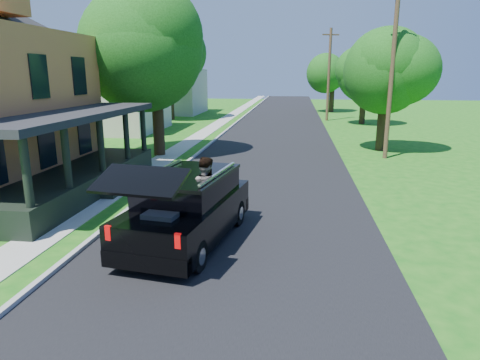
# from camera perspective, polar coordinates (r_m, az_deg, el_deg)

# --- Properties ---
(ground) EXTENTS (140.00, 140.00, 0.00)m
(ground) POSITION_cam_1_polar(r_m,az_deg,el_deg) (10.26, -1.47, -12.07)
(ground) COLOR #156313
(ground) RESTS_ON ground
(street) EXTENTS (8.00, 120.00, 0.02)m
(street) POSITION_cam_1_polar(r_m,az_deg,el_deg) (29.49, 4.51, 5.17)
(street) COLOR black
(street) RESTS_ON ground
(curb) EXTENTS (0.15, 120.00, 0.12)m
(curb) POSITION_cam_1_polar(r_m,az_deg,el_deg) (29.96, -3.28, 5.33)
(curb) COLOR #A3A39E
(curb) RESTS_ON ground
(sidewalk) EXTENTS (1.30, 120.00, 0.03)m
(sidewalk) POSITION_cam_1_polar(r_m,az_deg,el_deg) (30.28, -6.18, 5.37)
(sidewalk) COLOR #999991
(sidewalk) RESTS_ON ground
(front_walk) EXTENTS (6.50, 1.20, 0.03)m
(front_walk) POSITION_cam_1_polar(r_m,az_deg,el_deg) (19.19, -27.67, -1.22)
(front_walk) COLOR #999991
(front_walk) RESTS_ON ground
(neighbor_house_mid) EXTENTS (12.78, 12.78, 8.30)m
(neighbor_house_mid) POSITION_cam_1_polar(r_m,az_deg,el_deg) (36.32, -17.36, 12.90)
(neighbor_house_mid) COLOR beige
(neighbor_house_mid) RESTS_ON ground
(neighbor_house_far) EXTENTS (12.78, 12.78, 8.30)m
(neighbor_house_far) POSITION_cam_1_polar(r_m,az_deg,el_deg) (51.33, -9.82, 13.46)
(neighbor_house_far) COLOR beige
(neighbor_house_far) RESTS_ON ground
(black_suv) EXTENTS (2.83, 5.70, 2.54)m
(black_suv) POSITION_cam_1_polar(r_m,az_deg,el_deg) (11.69, -7.05, -3.72)
(black_suv) COLOR black
(black_suv) RESTS_ON ground
(skateboarder) EXTENTS (0.89, 0.70, 1.80)m
(skateboarder) POSITION_cam_1_polar(r_m,az_deg,el_deg) (11.26, -4.71, -1.42)
(skateboarder) COLOR black
(skateboarder) RESTS_ON ground
(skateboard) EXTENTS (0.43, 0.46, 0.69)m
(skateboard) POSITION_cam_1_polar(r_m,az_deg,el_deg) (11.57, -4.54, -6.92)
(skateboard) COLOR red
(skateboard) RESTS_ON ground
(tree_left_mid) EXTENTS (7.44, 7.57, 9.64)m
(tree_left_mid) POSITION_cam_1_polar(r_m,az_deg,el_deg) (24.51, -11.35, 17.65)
(tree_left_mid) COLOR black
(tree_left_mid) RESTS_ON ground
(tree_left_far) EXTENTS (7.78, 7.56, 10.13)m
(tree_left_far) POSITION_cam_1_polar(r_m,az_deg,el_deg) (44.05, -9.50, 16.53)
(tree_left_far) COLOR black
(tree_left_far) RESTS_ON ground
(tree_right_near) EXTENTS (6.47, 6.19, 7.78)m
(tree_right_near) POSITION_cam_1_polar(r_m,az_deg,el_deg) (26.94, 18.84, 14.47)
(tree_right_near) COLOR black
(tree_right_near) RESTS_ON ground
(tree_right_mid) EXTENTS (5.53, 5.48, 8.08)m
(tree_right_mid) POSITION_cam_1_polar(r_m,az_deg,el_deg) (41.09, 16.34, 14.42)
(tree_right_mid) COLOR black
(tree_right_mid) RESTS_ON ground
(tree_right_far) EXTENTS (5.94, 6.12, 7.55)m
(tree_right_far) POSITION_cam_1_polar(r_m,az_deg,el_deg) (53.21, 12.28, 14.10)
(tree_right_far) COLOR black
(tree_right_far) RESTS_ON ground
(utility_pole_near) EXTENTS (1.42, 0.59, 8.78)m
(utility_pole_near) POSITION_cam_1_polar(r_m,az_deg,el_deg) (24.38, 19.58, 13.26)
(utility_pole_near) COLOR #3E2F1C
(utility_pole_near) RESTS_ON ground
(utility_pole_far) EXTENTS (1.61, 0.62, 8.68)m
(utility_pole_far) POSITION_cam_1_polar(r_m,az_deg,el_deg) (43.22, 11.77, 13.70)
(utility_pole_far) COLOR #3E2F1C
(utility_pole_far) RESTS_ON ground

